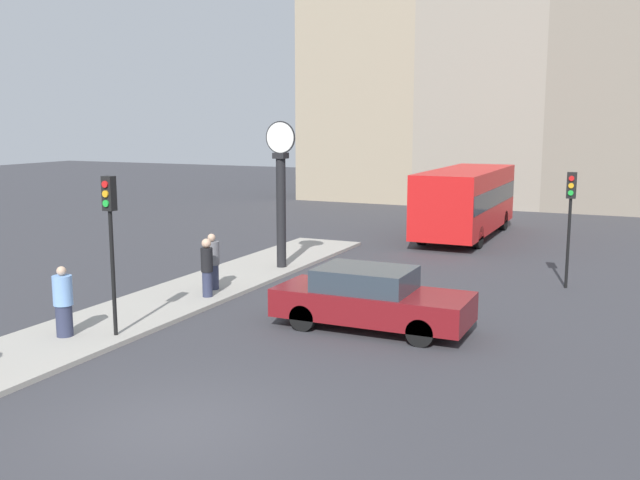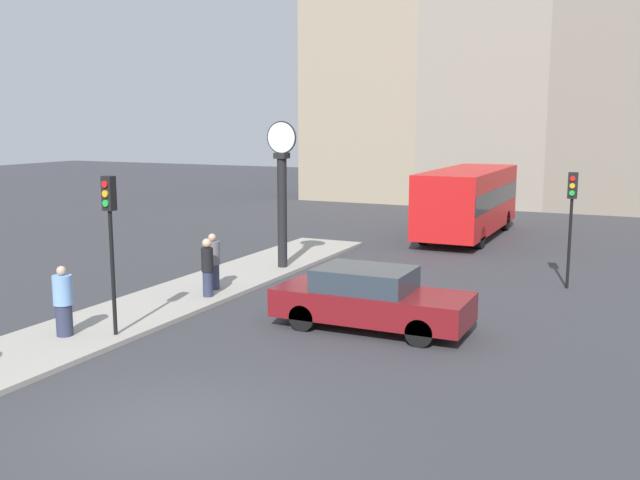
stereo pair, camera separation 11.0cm
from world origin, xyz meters
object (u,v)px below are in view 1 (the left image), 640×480
Objects in this scene: sedan_car at (371,299)px; pedestrian_grey_jacket at (212,262)px; bus_distant at (466,199)px; pedestrian_black_jacket at (207,267)px; street_clock at (281,194)px; traffic_light_near at (110,222)px; traffic_light_far at (570,205)px; pedestrian_blue_stripe at (63,302)px.

pedestrian_grey_jacket reaches higher than sedan_car.
pedestrian_black_jacket is (-3.85, -13.88, -0.70)m from bus_distant.
sedan_car is 0.97× the size of street_clock.
traffic_light_near reaches higher than sedan_car.
traffic_light_far is (3.78, 6.38, 1.73)m from sedan_car.
pedestrian_blue_stripe is at bearing -147.46° from sedan_car.
traffic_light_far is 2.12× the size of pedestrian_black_jacket.
bus_distant is 2.47× the size of traffic_light_far.
street_clock is 4.74m from pedestrian_black_jacket.
pedestrian_grey_jacket is (-0.37, 0.82, -0.04)m from pedestrian_black_jacket.
sedan_car is 1.29× the size of traffic_light_near.
sedan_car is 1.35× the size of traffic_light_far.
street_clock is at bearing -112.51° from bus_distant.
pedestrian_black_jacket is at bearing -146.97° from traffic_light_far.
street_clock reaches higher than traffic_light_far.
street_clock reaches higher than pedestrian_grey_jacket.
street_clock is (-5.08, 5.12, 1.79)m from sedan_car.
street_clock is at bearing -171.89° from traffic_light_far.
sedan_car is 14.61m from bus_distant.
pedestrian_black_jacket reaches higher than pedestrian_grey_jacket.
bus_distant is 18.18m from traffic_light_near.
sedan_car is 5.60m from pedestrian_grey_jacket.
pedestrian_grey_jacket is (-9.18, -4.91, -1.57)m from traffic_light_far.
sedan_car is 7.00m from pedestrian_blue_stripe.
pedestrian_black_jacket is at bearing -65.64° from pedestrian_grey_jacket.
street_clock is at bearing 84.73° from pedestrian_blue_stripe.
pedestrian_grey_jacket is at bearing 164.72° from sedan_car.
traffic_light_far is at bearing 46.36° from pedestrian_blue_stripe.
pedestrian_grey_jacket is (-0.48, 4.70, -1.79)m from traffic_light_near.
bus_distant is at bearing 74.49° from pedestrian_black_jacket.
bus_distant is 5.25× the size of pedestrian_grey_jacket.
traffic_light_near is 1.05× the size of traffic_light_far.
traffic_light_near is 2.24× the size of pedestrian_blue_stripe.
traffic_light_near is at bearing -84.19° from pedestrian_grey_jacket.
street_clock is at bearing 85.00° from pedestrian_grey_jacket.
bus_distant is at bearing 67.49° from street_clock.
traffic_light_near is (-4.92, -3.22, 1.95)m from sedan_car.
pedestrian_grey_jacket is at bearing -95.00° from street_clock.
bus_distant is 18.92m from pedestrian_blue_stripe.
sedan_car is 2.87× the size of pedestrian_grey_jacket.
bus_distant is 9.58m from traffic_light_far.
bus_distant is 1.77× the size of street_clock.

